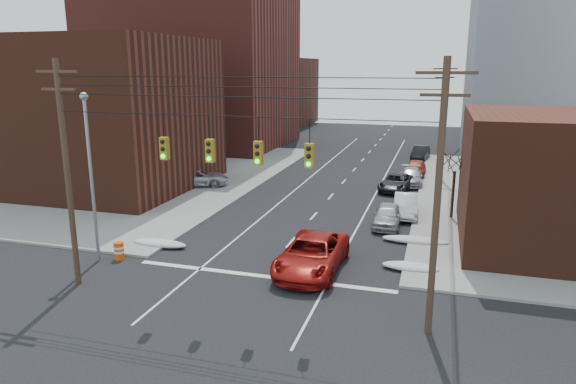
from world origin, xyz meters
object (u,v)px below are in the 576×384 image
Objects in this scene: parked_car_a at (387,215)px; parked_car_f at (420,153)px; red_pickup at (312,254)px; lot_car_b at (199,177)px; lot_car_c at (158,175)px; lot_car_d at (164,172)px; construction_barrel at (119,250)px; parked_car_d at (411,177)px; parked_car_e at (416,168)px; lot_car_a at (170,173)px; parked_car_c at (396,182)px; parked_car_b at (406,205)px.

parked_car_a is 0.95× the size of parked_car_f.
red_pickup is 1.41× the size of parked_car_f.
lot_car_b is at bearing 132.76° from red_pickup.
lot_car_c is at bearing 160.87° from parked_car_a.
lot_car_b reaches higher than parked_car_a.
lot_car_d is (-4.26, 1.32, -0.03)m from lot_car_b.
construction_barrel is at bearing -105.55° from parked_car_f.
parked_car_d is (3.83, 22.55, -0.19)m from red_pickup.
parked_car_e is at bearing -80.57° from lot_car_b.
lot_car_a is 1.30m from lot_car_c.
parked_car_e reaches higher than parked_car_a.
parked_car_d is 23.13m from lot_car_d.
red_pickup is 19.93m from parked_car_c.
parked_car_e is 24.59m from lot_car_d.
red_pickup is 1.60× the size of lot_car_d.
lot_car_d is at bearing 101.58° from lot_car_a.
lot_car_a is 3.94× the size of construction_barrel.
parked_car_e is 1.09× the size of lot_car_c.
red_pickup is at bearing 7.89° from construction_barrel.
lot_car_d is at bearing 158.44° from parked_car_a.
parked_car_c is 1.11× the size of parked_car_f.
parked_car_e is at bearing -71.03° from lot_car_c.
lot_car_b is (-18.51, 4.00, 0.11)m from parked_car_b.
lot_car_c is at bearing 166.18° from parked_car_b.
lot_car_d reaches higher than parked_car_f.
parked_car_f reaches higher than parked_car_a.
parked_car_b is (1.02, 2.93, 0.02)m from parked_car_a.
parked_car_d is at bearing -90.56° from lot_car_b.
red_pickup is 22.88m from parked_car_d.
parked_car_c is at bearing -86.16° from lot_car_c.
lot_car_a is at bearing 163.02° from parked_car_b.
red_pickup is at bearing -109.43° from parked_car_a.
parked_car_d is at bearing 85.92° from parked_car_a.
red_pickup reaches higher than lot_car_d.
parked_car_a is 27.39m from parked_car_f.
parked_car_d is at bearing -66.53° from lot_car_d.
parked_car_b reaches higher than lot_car_a.
red_pickup reaches higher than parked_car_b.
lot_car_b is at bearing -99.15° from lot_car_c.
parked_car_d is 1.10× the size of parked_car_e.
lot_car_b is (-18.51, -20.44, 0.11)m from parked_car_f.
red_pickup is at bearing -98.05° from parked_car_e.
lot_car_d is at bearing -134.09° from parked_car_f.
construction_barrel is at bearing -115.03° from parked_car_c.
parked_car_f is 1.12× the size of lot_car_c.
parked_car_d is 28.17m from construction_barrel.
parked_car_b is at bearing 42.14° from construction_barrel.
parked_car_e reaches higher than lot_car_d.
parked_car_e is 24.08m from lot_car_a.
parked_car_e is 9.86m from parked_car_f.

